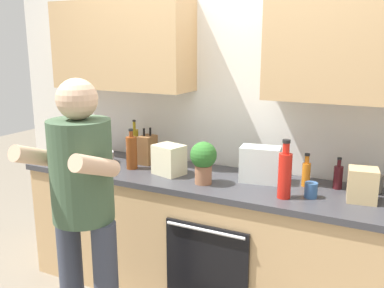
# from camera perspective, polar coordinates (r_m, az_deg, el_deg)

# --- Properties ---
(back_wall_unit) EXTENTS (4.00, 0.38, 2.50)m
(back_wall_unit) POSITION_cam_1_polar(r_m,az_deg,el_deg) (3.00, 5.25, 7.58)
(back_wall_unit) COLOR silver
(back_wall_unit) RESTS_ON ground
(counter) EXTENTS (2.84, 0.67, 0.90)m
(counter) POSITION_cam_1_polar(r_m,az_deg,el_deg) (3.04, 2.91, -12.78)
(counter) COLOR tan
(counter) RESTS_ON ground
(person_standing) EXTENTS (0.49, 0.45, 1.62)m
(person_standing) POSITION_cam_1_polar(r_m,az_deg,el_deg) (2.43, -14.54, -7.17)
(person_standing) COLOR #383D4C
(person_standing) RESTS_ON ground
(bottle_juice) EXTENTS (0.05, 0.05, 0.22)m
(bottle_juice) POSITION_cam_1_polar(r_m,az_deg,el_deg) (2.79, 15.14, -3.78)
(bottle_juice) COLOR orange
(bottle_juice) RESTS_ON counter
(bottle_hotsauce) EXTENTS (0.08, 0.08, 0.35)m
(bottle_hotsauce) POSITION_cam_1_polar(r_m,az_deg,el_deg) (2.53, 12.40, -3.93)
(bottle_hotsauce) COLOR red
(bottle_hotsauce) RESTS_ON counter
(bottle_oil) EXTENTS (0.06, 0.06, 0.31)m
(bottle_oil) POSITION_cam_1_polar(r_m,az_deg,el_deg) (3.36, -7.72, 0.09)
(bottle_oil) COLOR olive
(bottle_oil) RESTS_ON counter
(bottle_vinegar) EXTENTS (0.08, 0.08, 0.30)m
(bottle_vinegar) POSITION_cam_1_polar(r_m,az_deg,el_deg) (3.09, -8.15, -1.10)
(bottle_vinegar) COLOR brown
(bottle_vinegar) RESTS_ON counter
(bottle_wine) EXTENTS (0.06, 0.06, 0.20)m
(bottle_wine) POSITION_cam_1_polar(r_m,az_deg,el_deg) (2.80, 19.10, -4.16)
(bottle_wine) COLOR #471419
(bottle_wine) RESTS_ON counter
(cup_stoneware) EXTENTS (0.09, 0.09, 0.11)m
(cup_stoneware) POSITION_cam_1_polar(r_m,az_deg,el_deg) (2.83, 23.51, -4.91)
(cup_stoneware) COLOR slate
(cup_stoneware) RESTS_ON counter
(cup_tea) EXTENTS (0.08, 0.08, 0.09)m
(cup_tea) POSITION_cam_1_polar(r_m,az_deg,el_deg) (2.61, 15.75, -6.00)
(cup_tea) COLOR #33598C
(cup_tea) RESTS_ON counter
(cup_ceramic) EXTENTS (0.07, 0.07, 0.10)m
(cup_ceramic) POSITION_cam_1_polar(r_m,az_deg,el_deg) (3.56, -13.22, -0.61)
(cup_ceramic) COLOR #BF4C47
(cup_ceramic) RESTS_ON counter
(mixing_bowl) EXTENTS (0.29, 0.29, 0.09)m
(mixing_bowl) POSITION_cam_1_polar(r_m,az_deg,el_deg) (3.30, -12.97, -1.82)
(mixing_bowl) COLOR silver
(mixing_bowl) RESTS_ON counter
(knife_block) EXTENTS (0.10, 0.14, 0.27)m
(knife_block) POSITION_cam_1_polar(r_m,az_deg,el_deg) (3.22, -6.01, -0.75)
(knife_block) COLOR brown
(knife_block) RESTS_ON counter
(potted_herb) EXTENTS (0.17, 0.17, 0.28)m
(potted_herb) POSITION_cam_1_polar(r_m,az_deg,el_deg) (2.72, 1.55, -2.09)
(potted_herb) COLOR #9E6647
(potted_herb) RESTS_ON counter
(grocery_bag_rice) EXTENTS (0.23, 0.21, 0.21)m
(grocery_bag_rice) POSITION_cam_1_polar(r_m,az_deg,el_deg) (2.94, -3.12, -2.12)
(grocery_bag_rice) COLOR beige
(grocery_bag_rice) RESTS_ON counter
(grocery_bag_produce) EXTENTS (0.28, 0.19, 0.24)m
(grocery_bag_produce) POSITION_cam_1_polar(r_m,az_deg,el_deg) (2.81, 9.18, -2.72)
(grocery_bag_produce) COLOR silver
(grocery_bag_produce) RESTS_ON counter
(grocery_bag_bread) EXTENTS (0.18, 0.17, 0.20)m
(grocery_bag_bread) POSITION_cam_1_polar(r_m,az_deg,el_deg) (2.62, 21.99, -5.18)
(grocery_bag_bread) COLOR tan
(grocery_bag_bread) RESTS_ON counter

